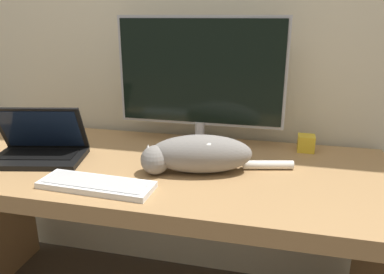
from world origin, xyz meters
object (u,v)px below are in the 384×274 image
(monitor, at_px, (200,79))
(external_keyboard, at_px, (96,185))
(cat, at_px, (197,154))
(laptop, at_px, (40,149))

(monitor, relative_size, external_keyboard, 1.81)
(monitor, distance_m, cat, 0.36)
(external_keyboard, relative_size, cat, 0.72)
(monitor, height_order, laptop, monitor)
(cat, bearing_deg, monitor, 87.35)
(monitor, bearing_deg, cat, -79.67)
(external_keyboard, distance_m, cat, 0.36)
(monitor, distance_m, external_keyboard, 0.61)
(laptop, bearing_deg, external_keyboard, -41.49)
(laptop, xyz_separation_m, external_keyboard, (0.33, -0.18, -0.03))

